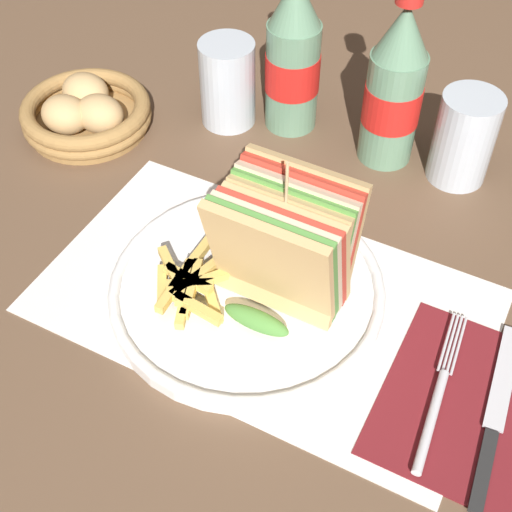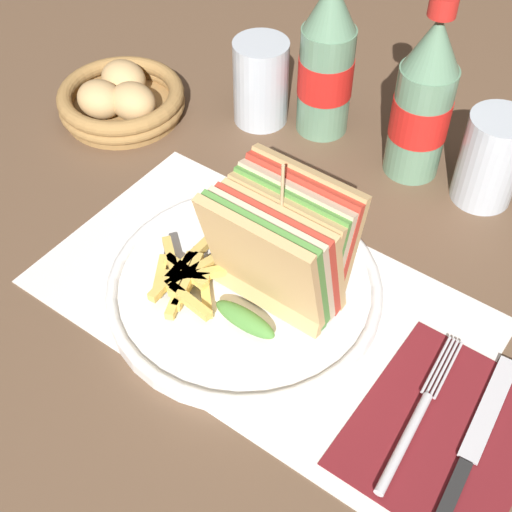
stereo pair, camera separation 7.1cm
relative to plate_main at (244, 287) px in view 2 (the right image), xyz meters
The scene contains 13 objects.
ground_plane 0.02m from the plate_main, 66.44° to the left, with size 4.00×4.00×0.00m, color brown.
placemat 0.02m from the plate_main, ahead, with size 0.45×0.26×0.00m.
plate_main is the anchor object (origin of this frame).
club_sandwich 0.08m from the plate_main, 16.70° to the left, with size 0.13×0.12×0.17m.
fries_pile 0.06m from the plate_main, 140.16° to the right, with size 0.10×0.11×0.02m.
napkin 0.24m from the plate_main, ahead, with size 0.15×0.19×0.00m.
fork 0.22m from the plate_main, 10.34° to the right, with size 0.03×0.18×0.01m.
knife 0.26m from the plate_main, ahead, with size 0.03×0.20×0.00m.
coke_bottle_near 0.31m from the plate_main, 107.00° to the left, with size 0.07×0.07×0.22m.
coke_bottle_far 0.29m from the plate_main, 80.91° to the left, with size 0.07×0.07×0.22m.
glass_near 0.31m from the plate_main, 64.53° to the left, with size 0.07×0.07×0.11m.
glass_far 0.30m from the plate_main, 122.58° to the left, with size 0.07×0.07×0.11m.
bread_basket 0.35m from the plate_main, 154.06° to the left, with size 0.16×0.16×0.06m.
Camera 2 is at (0.27, -0.39, 0.57)m, focal length 50.00 mm.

